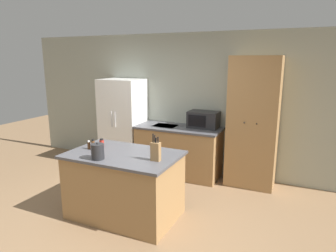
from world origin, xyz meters
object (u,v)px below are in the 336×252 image
Objects in this scene: spice_bottle_tall_dark at (93,145)px; spice_bottle_amber_oil at (98,149)px; kettle at (98,152)px; microwave at (203,120)px; spice_bottle_short_red at (102,143)px; fire_extinguisher at (98,153)px; refrigerator at (123,123)px; knife_block at (156,151)px; pantry_cabinet at (253,123)px; spice_bottle_green_herb at (89,145)px.

spice_bottle_amber_oil is at bearing -25.25° from spice_bottle_tall_dark.
spice_bottle_amber_oil is 0.30m from kettle.
microwave reaches higher than kettle.
fire_extinguisher is at bearing 130.21° from spice_bottle_short_red.
refrigerator is 5.12× the size of knife_block.
spice_bottle_tall_dark is 2.18m from fire_extinguisher.
kettle is (0.18, -0.24, 0.06)m from spice_bottle_amber_oil.
refrigerator reaches higher than fire_extinguisher.
pantry_cabinet is 17.60× the size of spice_bottle_short_red.
spice_bottle_short_red is 0.56× the size of kettle.
refrigerator is 14.07× the size of spice_bottle_short_red.
spice_bottle_tall_dark is at bearing -117.30° from microwave.
knife_block is at bearing -2.50° from spice_bottle_tall_dark.
spice_bottle_short_red is at bearing 55.11° from spice_bottle_green_herb.
spice_bottle_green_herb is 2.13m from fire_extinguisher.
spice_bottle_tall_dark is (-0.97, -1.89, -0.09)m from microwave.
microwave is 3.54× the size of spice_bottle_tall_dark.
pantry_cabinet reaches higher than spice_bottle_green_herb.
knife_block is 2.87× the size of spice_bottle_green_herb.
spice_bottle_short_red is at bearing 114.16° from spice_bottle_amber_oil.
spice_bottle_tall_dark is at bearing -3.42° from spice_bottle_green_herb.
spice_bottle_green_herb reaches higher than spice_bottle_amber_oil.
spice_bottle_short_red is (0.03, 0.16, -0.01)m from spice_bottle_tall_dark.
pantry_cabinet reaches higher than refrigerator.
knife_block is 0.73m from kettle.
spice_bottle_short_red is at bearing -137.46° from pantry_cabinet.
pantry_cabinet is at bearing 43.40° from spice_bottle_green_herb.
refrigerator is 14.68× the size of spice_bottle_green_herb.
spice_bottle_amber_oil is (-1.73, -1.89, -0.15)m from pantry_cabinet.
kettle reaches higher than spice_bottle_short_red.
pantry_cabinet reaches higher than spice_bottle_amber_oil.
knife_block is at bearing -11.62° from spice_bottle_short_red.
spice_bottle_tall_dark reaches higher than spice_bottle_short_red.
spice_bottle_amber_oil is at bearing -113.59° from microwave.
knife_block is at bearing -2.57° from spice_bottle_green_herb.
refrigerator is 2.46m from knife_block.
spice_bottle_amber_oil is 0.19× the size of fire_extinguisher.
spice_bottle_green_herb is at bearing 177.43° from knife_block.
fire_extinguisher is (-2.20, -0.25, -0.85)m from microwave.
fire_extinguisher is (-1.35, 1.69, -0.73)m from spice_bottle_amber_oil.
spice_bottle_short_red is at bearing 121.88° from kettle.
spice_bottle_tall_dark is 0.69× the size of kettle.
spice_bottle_short_red is 0.26× the size of fire_extinguisher.
pantry_cabinet is 2.66m from spice_bottle_green_herb.
spice_bottle_amber_oil is (0.10, -0.21, -0.02)m from spice_bottle_short_red.
refrigerator is at bearing 115.23° from kettle.
pantry_cabinet is (2.52, 0.06, 0.22)m from refrigerator.
pantry_cabinet is 2.63m from kettle.
knife_block reaches higher than microwave.
spice_bottle_short_red is 1.38× the size of spice_bottle_amber_oil.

